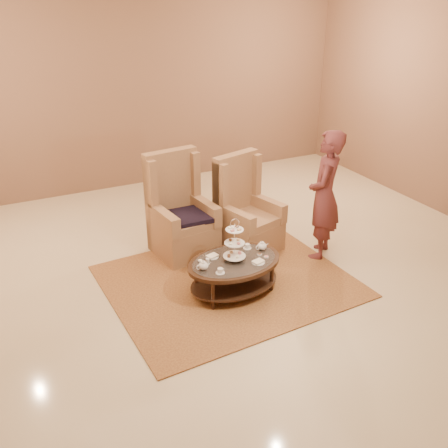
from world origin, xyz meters
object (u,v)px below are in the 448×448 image
armchair_left (180,220)px  person (324,196)px  tea_table (234,266)px  armchair_right (245,218)px

armchair_left → person: 1.97m
tea_table → armchair_right: armchair_right is taller
armchair_left → tea_table: bearing=-88.8°
tea_table → person: person is taller
armchair_right → person: person is taller
armchair_right → tea_table: bearing=-139.7°
person → armchair_right: bearing=-82.6°
person → armchair_left: bearing=-73.9°
tea_table → armchair_right: size_ratio=0.91×
armchair_right → person: bearing=-53.6°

